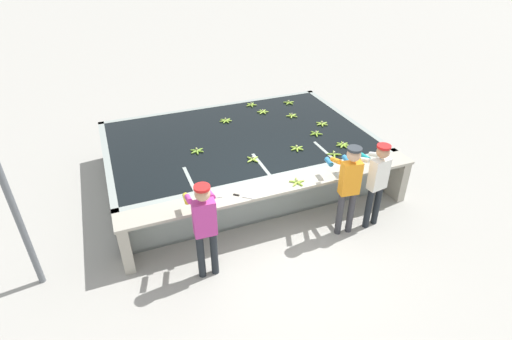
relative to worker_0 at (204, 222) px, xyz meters
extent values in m
plane|color=#A3A099|center=(1.41, 0.37, -0.97)|extent=(80.00, 80.00, 0.00)
cube|color=gray|center=(1.41, 2.56, -0.94)|extent=(5.25, 3.48, 0.06)
cube|color=gray|center=(1.41, 0.88, -0.53)|extent=(5.25, 0.12, 0.88)
cube|color=gray|center=(1.41, 4.24, -0.53)|extent=(5.25, 0.12, 0.88)
cube|color=gray|center=(-1.15, 2.56, -0.53)|extent=(0.12, 3.48, 0.88)
cube|color=gray|center=(3.98, 2.56, -0.53)|extent=(0.12, 3.48, 0.88)
cube|color=black|center=(1.41, 2.56, -0.51)|extent=(5.01, 3.24, 0.81)
cube|color=gray|center=(0.10, 1.34, -0.53)|extent=(0.06, 0.80, 0.88)
cube|color=gray|center=(1.41, 1.34, -0.53)|extent=(0.06, 0.80, 0.88)
cube|color=gray|center=(2.72, 1.34, -0.53)|extent=(0.06, 0.80, 0.88)
cube|color=#A8A393|center=(1.41, 0.60, -0.12)|extent=(5.25, 0.45, 0.05)
cube|color=#A8A393|center=(-1.11, 0.60, -0.56)|extent=(0.16, 0.41, 0.83)
cube|color=#A8A393|center=(3.94, 0.60, -0.56)|extent=(0.16, 0.41, 0.83)
cylinder|color=#1E2328|center=(-0.10, -0.03, -0.58)|extent=(0.11, 0.11, 0.79)
cylinder|color=#1E2328|center=(0.10, -0.04, -0.58)|extent=(0.11, 0.11, 0.79)
cube|color=#BC388E|center=(0.00, -0.03, 0.10)|extent=(0.33, 0.19, 0.56)
sphere|color=tan|center=(0.00, -0.03, 0.52)|extent=(0.21, 0.21, 0.21)
cylinder|color=red|center=(0.00, -0.03, 0.62)|extent=(0.23, 0.23, 0.04)
cylinder|color=#BC388E|center=(-0.15, 0.22, 0.30)|extent=(0.10, 0.31, 0.18)
cylinder|color=gold|center=(-0.13, 0.47, 0.13)|extent=(0.09, 0.20, 0.08)
cylinder|color=#BC388E|center=(0.17, 0.21, 0.30)|extent=(0.10, 0.31, 0.18)
cylinder|color=gold|center=(0.18, 0.46, 0.13)|extent=(0.09, 0.20, 0.08)
cylinder|color=#38383D|center=(2.32, 0.06, -0.56)|extent=(0.11, 0.11, 0.82)
cylinder|color=#38383D|center=(2.52, 0.04, -0.56)|extent=(0.11, 0.11, 0.82)
cube|color=orange|center=(2.42, 0.05, 0.13)|extent=(0.34, 0.21, 0.58)
sphere|color=tan|center=(2.42, 0.05, 0.56)|extent=(0.22, 0.22, 0.22)
cylinder|color=#282D33|center=(2.42, 0.05, 0.66)|extent=(0.23, 0.23, 0.04)
cylinder|color=orange|center=(2.30, 0.32, 0.34)|extent=(0.12, 0.32, 0.18)
cylinder|color=teal|center=(2.33, 0.57, 0.17)|extent=(0.11, 0.21, 0.08)
cylinder|color=orange|center=(2.62, 0.28, 0.34)|extent=(0.12, 0.32, 0.18)
cylinder|color=teal|center=(2.65, 0.52, 0.17)|extent=(0.11, 0.21, 0.08)
cylinder|color=#1E2328|center=(2.87, 0.03, -0.58)|extent=(0.11, 0.11, 0.78)
cylinder|color=#1E2328|center=(3.07, 0.06, -0.58)|extent=(0.11, 0.11, 0.78)
cube|color=white|center=(2.97, 0.04, 0.09)|extent=(0.34, 0.22, 0.56)
sphere|color=tan|center=(2.97, 0.04, 0.50)|extent=(0.21, 0.21, 0.21)
cylinder|color=red|center=(2.97, 0.04, 0.60)|extent=(0.22, 0.22, 0.04)
cylinder|color=white|center=(2.78, 0.27, 0.28)|extent=(0.13, 0.32, 0.18)
cylinder|color=teal|center=(2.74, 0.51, 0.12)|extent=(0.11, 0.21, 0.08)
cylinder|color=white|center=(3.09, 0.32, 0.28)|extent=(0.13, 0.32, 0.18)
cylinder|color=teal|center=(3.05, 0.56, 0.12)|extent=(0.11, 0.21, 0.08)
ellipsoid|color=#8CB738|center=(3.08, 3.70, -0.08)|extent=(0.16, 0.13, 0.04)
ellipsoid|color=#8CB738|center=(3.15, 3.69, -0.08)|extent=(0.09, 0.17, 0.04)
ellipsoid|color=#8CB738|center=(3.18, 3.74, -0.08)|extent=(0.17, 0.04, 0.04)
ellipsoid|color=#8CB738|center=(3.14, 3.79, -0.08)|extent=(0.08, 0.17, 0.04)
ellipsoid|color=#8CB738|center=(3.08, 3.77, -0.08)|extent=(0.16, 0.12, 0.04)
cylinder|color=tan|center=(3.13, 3.74, -0.04)|extent=(0.03, 0.03, 0.04)
ellipsoid|color=#9EC642|center=(2.28, 3.48, -0.08)|extent=(0.17, 0.09, 0.04)
ellipsoid|color=#9EC642|center=(2.29, 3.43, -0.08)|extent=(0.15, 0.14, 0.04)
ellipsoid|color=#9EC642|center=(2.34, 3.41, -0.08)|extent=(0.06, 0.17, 0.04)
ellipsoid|color=#9EC642|center=(2.38, 3.44, -0.08)|extent=(0.17, 0.09, 0.04)
ellipsoid|color=#9EC642|center=(2.37, 3.50, -0.08)|extent=(0.15, 0.14, 0.04)
ellipsoid|color=#9EC642|center=(2.32, 3.52, -0.08)|extent=(0.06, 0.17, 0.04)
cylinder|color=tan|center=(2.33, 3.46, -0.04)|extent=(0.03, 0.03, 0.04)
ellipsoid|color=#9EC642|center=(2.89, 2.97, -0.08)|extent=(0.13, 0.16, 0.04)
ellipsoid|color=#9EC642|center=(2.91, 3.04, -0.08)|extent=(0.17, 0.09, 0.04)
ellipsoid|color=#9EC642|center=(2.85, 3.07, -0.08)|extent=(0.04, 0.17, 0.04)
ellipsoid|color=#9EC642|center=(2.80, 3.03, -0.08)|extent=(0.17, 0.08, 0.04)
ellipsoid|color=#9EC642|center=(2.82, 2.97, -0.08)|extent=(0.13, 0.16, 0.04)
cylinder|color=tan|center=(2.85, 3.02, -0.04)|extent=(0.03, 0.03, 0.04)
ellipsoid|color=#9EC642|center=(1.30, 1.57, -0.08)|extent=(0.11, 0.17, 0.04)
ellipsoid|color=#9EC642|center=(1.28, 1.50, -0.08)|extent=(0.17, 0.11, 0.04)
ellipsoid|color=#9EC642|center=(1.35, 1.47, -0.08)|extent=(0.11, 0.17, 0.04)
ellipsoid|color=#9EC642|center=(1.37, 1.55, -0.08)|extent=(0.17, 0.11, 0.04)
cylinder|color=tan|center=(1.32, 1.52, -0.04)|extent=(0.03, 0.03, 0.04)
ellipsoid|color=#93BC3D|center=(2.27, 3.99, -0.08)|extent=(0.14, 0.15, 0.04)
ellipsoid|color=#93BC3D|center=(2.21, 4.00, -0.08)|extent=(0.11, 0.17, 0.04)
ellipsoid|color=#93BC3D|center=(2.18, 3.94, -0.08)|extent=(0.17, 0.06, 0.04)
ellipsoid|color=#93BC3D|center=(2.23, 3.89, -0.08)|extent=(0.06, 0.17, 0.04)
ellipsoid|color=#93BC3D|center=(2.28, 3.92, -0.08)|extent=(0.17, 0.11, 0.04)
cylinder|color=tan|center=(2.24, 3.95, -0.04)|extent=(0.03, 0.03, 0.04)
ellipsoid|color=#7FAD33|center=(2.90, 2.08, -0.08)|extent=(0.09, 0.17, 0.04)
ellipsoid|color=#7FAD33|center=(2.86, 2.02, -0.08)|extent=(0.17, 0.04, 0.04)
ellipsoid|color=#7FAD33|center=(2.90, 1.97, -0.08)|extent=(0.08, 0.17, 0.04)
ellipsoid|color=#7FAD33|center=(2.96, 1.99, -0.08)|extent=(0.16, 0.13, 0.04)
ellipsoid|color=#7FAD33|center=(2.96, 2.06, -0.08)|extent=(0.16, 0.13, 0.04)
cylinder|color=tan|center=(2.91, 2.02, -0.04)|extent=(0.03, 0.03, 0.04)
ellipsoid|color=#8CB738|center=(2.30, 1.56, -0.08)|extent=(0.14, 0.15, 0.04)
ellipsoid|color=#8CB738|center=(2.32, 1.62, -0.08)|extent=(0.17, 0.06, 0.04)
ellipsoid|color=#8CB738|center=(2.29, 1.66, -0.08)|extent=(0.09, 0.17, 0.04)
ellipsoid|color=#8CB738|center=(2.23, 1.65, -0.08)|extent=(0.14, 0.15, 0.04)
ellipsoid|color=#8CB738|center=(2.22, 1.60, -0.08)|extent=(0.17, 0.06, 0.04)
ellipsoid|color=#8CB738|center=(2.25, 1.56, -0.08)|extent=(0.09, 0.17, 0.04)
cylinder|color=tan|center=(2.27, 1.61, -0.04)|extent=(0.03, 0.03, 0.04)
ellipsoid|color=#8CB738|center=(3.21, 1.41, -0.08)|extent=(0.17, 0.08, 0.04)
ellipsoid|color=#8CB738|center=(3.18, 1.45, -0.08)|extent=(0.10, 0.17, 0.04)
ellipsoid|color=#8CB738|center=(3.14, 1.45, -0.08)|extent=(0.11, 0.17, 0.04)
ellipsoid|color=#8CB738|center=(3.11, 1.41, -0.08)|extent=(0.17, 0.06, 0.04)
ellipsoid|color=#8CB738|center=(3.12, 1.36, -0.08)|extent=(0.15, 0.14, 0.04)
ellipsoid|color=#8CB738|center=(3.17, 1.34, -0.08)|extent=(0.05, 0.17, 0.04)
ellipsoid|color=#8CB738|center=(3.21, 1.37, -0.08)|extent=(0.16, 0.13, 0.04)
cylinder|color=tan|center=(3.16, 1.40, -0.04)|extent=(0.03, 0.03, 0.04)
ellipsoid|color=#75A333|center=(0.45, 2.16, -0.08)|extent=(0.06, 0.17, 0.04)
ellipsoid|color=#75A333|center=(0.51, 2.18, -0.08)|extent=(0.16, 0.13, 0.04)
ellipsoid|color=#75A333|center=(0.51, 2.24, -0.08)|extent=(0.17, 0.10, 0.04)
ellipsoid|color=#75A333|center=(0.47, 2.27, -0.08)|extent=(0.06, 0.17, 0.04)
ellipsoid|color=#75A333|center=(0.42, 2.25, -0.08)|extent=(0.16, 0.13, 0.04)
ellipsoid|color=#75A333|center=(0.41, 2.19, -0.08)|extent=(0.17, 0.10, 0.04)
cylinder|color=tan|center=(0.46, 2.22, -0.04)|extent=(0.03, 0.03, 0.04)
ellipsoid|color=#8CB738|center=(1.44, 3.30, -0.08)|extent=(0.17, 0.11, 0.04)
ellipsoid|color=#8CB738|center=(1.44, 3.34, -0.08)|extent=(0.17, 0.11, 0.04)
ellipsoid|color=#8CB738|center=(1.40, 3.37, -0.08)|extent=(0.07, 0.17, 0.04)
ellipsoid|color=#8CB738|center=(1.36, 3.36, -0.08)|extent=(0.13, 0.15, 0.04)
ellipsoid|color=#8CB738|center=(1.34, 3.32, -0.08)|extent=(0.17, 0.04, 0.04)
ellipsoid|color=#8CB738|center=(1.36, 3.28, -0.08)|extent=(0.13, 0.16, 0.04)
ellipsoid|color=#8CB738|center=(1.40, 3.27, -0.08)|extent=(0.07, 0.17, 0.04)
cylinder|color=tan|center=(1.39, 3.32, -0.04)|extent=(0.03, 0.03, 0.04)
ellipsoid|color=#7FAD33|center=(2.86, 1.11, -0.08)|extent=(0.17, 0.11, 0.04)
ellipsoid|color=#7FAD33|center=(2.83, 1.19, -0.08)|extent=(0.11, 0.17, 0.04)
ellipsoid|color=#7FAD33|center=(2.76, 1.16, -0.08)|extent=(0.17, 0.11, 0.04)
ellipsoid|color=#7FAD33|center=(2.78, 1.09, -0.08)|extent=(0.11, 0.17, 0.04)
cylinder|color=tan|center=(2.81, 1.14, -0.04)|extent=(0.03, 0.03, 0.04)
ellipsoid|color=#9EC642|center=(3.30, 2.35, -0.08)|extent=(0.13, 0.16, 0.04)
ellipsoid|color=#9EC642|center=(3.32, 2.40, -0.08)|extent=(0.17, 0.06, 0.04)
ellipsoid|color=#9EC642|center=(3.29, 2.45, -0.08)|extent=(0.10, 0.17, 0.04)
ellipsoid|color=#9EC642|center=(3.24, 2.44, -0.08)|extent=(0.13, 0.16, 0.04)
ellipsoid|color=#9EC642|center=(3.22, 2.39, -0.08)|extent=(0.17, 0.06, 0.04)
ellipsoid|color=#9EC642|center=(3.25, 2.34, -0.08)|extent=(0.10, 0.17, 0.04)
cylinder|color=tan|center=(3.27, 2.40, -0.04)|extent=(0.03, 0.03, 0.04)
ellipsoid|color=#93BC3D|center=(1.69, 0.51, -0.07)|extent=(0.16, 0.13, 0.04)
ellipsoid|color=#93BC3D|center=(1.75, 0.49, -0.07)|extent=(0.09, 0.17, 0.04)
ellipsoid|color=#93BC3D|center=(1.79, 0.54, -0.07)|extent=(0.17, 0.04, 0.04)
ellipsoid|color=#93BC3D|center=(1.75, 0.59, -0.07)|extent=(0.09, 0.17, 0.04)
ellipsoid|color=#93BC3D|center=(1.69, 0.57, -0.07)|extent=(0.16, 0.13, 0.04)
cylinder|color=tan|center=(1.74, 0.54, -0.04)|extent=(0.03, 0.03, 0.04)
cube|color=silver|center=(0.36, 0.65, -0.08)|extent=(0.20, 0.07, 0.00)
cube|color=black|center=(0.16, 0.68, -0.08)|extent=(0.10, 0.04, 0.02)
cube|color=silver|center=(0.83, 0.45, -0.08)|extent=(0.17, 0.15, 0.00)
cube|color=black|center=(0.68, 0.58, -0.08)|extent=(0.09, 0.09, 0.02)
cylinder|color=slate|center=(-2.36, 0.74, 0.63)|extent=(0.09, 0.09, 3.20)
camera|label=1|loc=(-0.95, -4.35, 3.58)|focal=28.00mm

